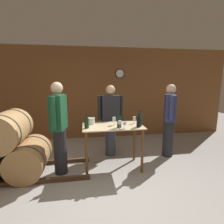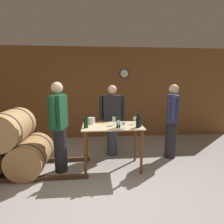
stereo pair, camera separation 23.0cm
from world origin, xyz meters
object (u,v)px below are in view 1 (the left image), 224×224
wine_bottle_center (139,122)px  wine_glass_near_center (120,123)px  wine_bottle_far_left (87,123)px  person_visitor_with_scarf (111,119)px  ice_bucket (91,121)px  wine_bottle_right (140,120)px  person_visitor_bearded (59,127)px  wine_glass_near_right (125,123)px  wine_bottle_left (119,121)px  wine_glass_far_side (134,119)px  person_host (169,119)px  wine_glass_near_left (114,119)px

wine_bottle_center → wine_glass_near_center: 0.38m
wine_bottle_far_left → person_visitor_with_scarf: (0.55, 0.75, -0.12)m
wine_bottle_far_left → wine_bottle_center: bearing=-4.4°
wine_bottle_far_left → ice_bucket: bearing=72.3°
wine_bottle_right → person_visitor_bearded: bearing=177.4°
wine_glass_near_right → wine_glass_near_center: bearing=-168.3°
person_visitor_bearded → wine_glass_near_right: bearing=-10.0°
wine_bottle_left → wine_bottle_center: bearing=-4.4°
wine_bottle_left → wine_glass_far_side: wine_bottle_left is taller
wine_glass_far_side → ice_bucket: 0.87m
person_visitor_bearded → ice_bucket: bearing=20.5°
ice_bucket → person_host: 1.78m
wine_glass_near_left → person_host: (1.33, 0.34, -0.12)m
ice_bucket → person_visitor_bearded: 0.64m
wine_bottle_center → ice_bucket: 0.94m
wine_bottle_far_left → wine_glass_near_right: (0.68, -0.14, -0.00)m
wine_glass_near_right → person_visitor_bearded: 1.20m
wine_glass_near_center → ice_bucket: (-0.49, 0.45, -0.05)m
wine_bottle_far_left → wine_glass_near_right: 0.69m
wine_glass_near_left → wine_glass_near_right: size_ratio=1.21×
wine_bottle_left → wine_glass_near_center: size_ratio=1.91×
wine_glass_far_side → wine_glass_near_right: bearing=-129.6°
wine_bottle_far_left → person_visitor_bearded: (-0.50, 0.07, -0.07)m
wine_bottle_center → wine_bottle_right: wine_bottle_right is taller
person_host → wine_bottle_right: bearing=-150.2°
wine_bottle_right → person_host: 0.98m
ice_bucket → person_host: (1.77, 0.19, -0.07)m
wine_glass_near_left → person_visitor_with_scarf: (0.02, 0.61, -0.13)m
wine_bottle_center → wine_bottle_right: (0.06, 0.08, 0.02)m
wine_glass_near_left → person_visitor_bearded: (-1.04, -0.07, -0.09)m
person_host → wine_glass_near_center: bearing=-153.3°
person_visitor_bearded → wine_glass_near_left: bearing=4.0°
wine_glass_near_right → person_host: person_host is taller
wine_bottle_right → wine_bottle_center: bearing=-126.7°
person_visitor_bearded → wine_glass_near_center: bearing=-11.8°
wine_bottle_left → wine_bottle_right: 0.42m
wine_bottle_far_left → person_visitor_with_scarf: 0.94m
wine_bottle_center → wine_glass_near_left: bearing=152.9°
wine_bottle_center → wine_glass_near_right: (-0.28, -0.06, -0.00)m
wine_bottle_far_left → wine_glass_near_left: bearing=15.3°
wine_bottle_center → wine_glass_near_left: 0.48m
wine_bottle_far_left → wine_glass_near_right: bearing=-11.4°
wine_glass_near_left → wine_glass_far_side: bearing=7.7°
wine_glass_near_left → ice_bucket: 0.47m
wine_bottle_far_left → wine_glass_far_side: (0.96, 0.20, 0.00)m
wine_glass_near_center → wine_bottle_far_left: bearing=165.1°
wine_glass_near_right → person_visitor_with_scarf: size_ratio=0.08×
wine_bottle_left → wine_bottle_right: (0.42, 0.05, 0.00)m
wine_glass_near_left → person_visitor_with_scarf: size_ratio=0.10×
wine_glass_near_right → wine_glass_near_left: bearing=117.5°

